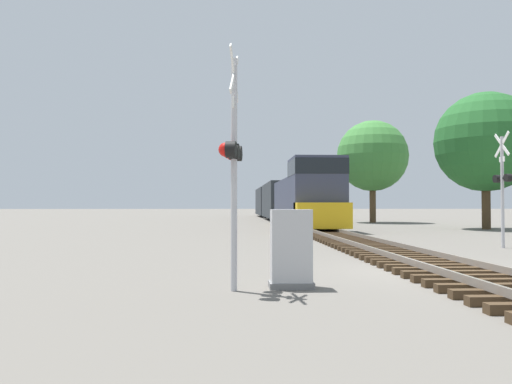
# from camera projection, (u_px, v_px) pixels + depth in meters

# --- Properties ---
(ground_plane) EXTENTS (400.00, 400.00, 0.00)m
(ground_plane) POSITION_uv_depth(u_px,v_px,m) (443.00, 272.00, 11.83)
(ground_plane) COLOR #666059
(rail_track_bed) EXTENTS (2.60, 160.00, 0.31)m
(rail_track_bed) POSITION_uv_depth(u_px,v_px,m) (443.00, 267.00, 11.83)
(rail_track_bed) COLOR #42301E
(rail_track_bed) RESTS_ON ground
(freight_train) EXTENTS (3.07, 48.75, 4.39)m
(freight_train) POSITION_uv_depth(u_px,v_px,m) (281.00, 201.00, 50.73)
(freight_train) COLOR #33384C
(freight_train) RESTS_ON ground
(crossing_signal_near) EXTENTS (0.46, 1.01, 4.52)m
(crossing_signal_near) POSITION_uv_depth(u_px,v_px,m) (232.00, 156.00, 9.33)
(crossing_signal_near) COLOR #B7B7BC
(crossing_signal_near) RESTS_ON ground
(crossing_signal_far) EXTENTS (0.37, 1.01, 4.33)m
(crossing_signal_far) POSITION_uv_depth(u_px,v_px,m) (503.00, 182.00, 18.63)
(crossing_signal_far) COLOR #B7B7BC
(crossing_signal_far) RESTS_ON ground
(relay_cabinet) EXTENTS (0.85, 0.55, 1.51)m
(relay_cabinet) POSITION_uv_depth(u_px,v_px,m) (291.00, 249.00, 9.63)
(relay_cabinet) COLOR slate
(relay_cabinet) RESTS_ON ground
(tree_far_right) EXTENTS (6.59, 6.59, 9.08)m
(tree_far_right) POSITION_uv_depth(u_px,v_px,m) (485.00, 142.00, 33.04)
(tree_far_right) COLOR #473521
(tree_far_right) RESTS_ON ground
(tree_mid_background) EXTENTS (6.46, 6.46, 9.33)m
(tree_mid_background) POSITION_uv_depth(u_px,v_px,m) (372.00, 156.00, 45.54)
(tree_mid_background) COLOR brown
(tree_mid_background) RESTS_ON ground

